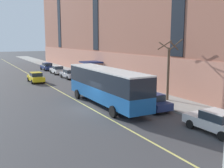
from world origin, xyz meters
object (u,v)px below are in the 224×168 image
parked_car_white_3 (215,122)px  taxi_cab (36,77)px  city_bus (106,85)px  parked_car_silver_6 (69,74)px  parked_car_white_2 (57,70)px  parked_car_navy_0 (47,66)px  street_tree_mid_block (169,68)px  parked_car_silver_1 (98,83)px  parked_car_navy_5 (151,101)px

parked_car_white_3 → taxi_cab: size_ratio=0.98×
city_bus → parked_car_silver_6: bearing=80.8°
city_bus → parked_car_white_2: (3.14, 25.90, -1.33)m
parked_car_navy_0 → street_tree_mid_block: street_tree_mid_block is taller
parked_car_silver_1 → parked_car_white_3: same height
parked_car_silver_6 → parked_car_white_2: bearing=89.8°
parked_car_white_3 → taxi_cab: bearing=102.0°
parked_car_white_3 → parked_car_silver_1: bearing=89.9°
city_bus → parked_car_silver_6: (3.11, 19.19, -1.33)m
parked_car_silver_1 → parked_car_navy_5: 11.78m
parked_car_silver_1 → taxi_cab: same height
parked_car_silver_1 → parked_car_silver_6: same height
parked_car_white_3 → parked_car_silver_6: bearing=90.3°
parked_car_white_3 → parked_car_navy_5: size_ratio=1.00×
parked_car_silver_1 → parked_car_white_2: size_ratio=0.96×
parked_car_navy_0 → taxi_cab: (-5.78, -15.26, -0.00)m
parked_car_silver_1 → parked_car_navy_5: bearing=-91.3°
city_bus → parked_car_white_3: bearing=-72.4°
parked_car_navy_0 → parked_car_white_3: bearing=-89.8°
parked_car_navy_5 → taxi_cab: 21.87m
parked_car_white_3 → parked_car_navy_5: same height
parked_car_silver_6 → street_tree_mid_block: bearing=-80.2°
parked_car_white_2 → parked_car_navy_5: bearing=-90.2°
parked_car_silver_1 → parked_car_white_3: bearing=-90.1°
parked_car_navy_0 → street_tree_mid_block: bearing=-84.1°
city_bus → parked_car_white_2: 26.12m
parked_car_navy_5 → parked_car_navy_0: bearing=89.9°
parked_car_navy_0 → parked_car_silver_6: same height
parked_car_navy_0 → parked_car_white_3: 43.35m
parked_car_white_2 → parked_car_navy_5: 29.19m
taxi_cab → street_tree_mid_block: size_ratio=0.71×
parked_car_silver_6 → street_tree_mid_block: size_ratio=0.71×
parked_car_white_3 → taxi_cab: (-5.96, 28.09, -0.00)m
parked_car_silver_1 → street_tree_mid_block: size_ratio=0.67×
parked_car_white_3 → city_bus: bearing=107.6°
parked_car_silver_1 → parked_car_silver_6: bearing=91.0°
city_bus → parked_car_silver_1: size_ratio=2.94×
city_bus → parked_car_navy_0: (3.09, 33.08, -1.33)m
parked_car_silver_6 → taxi_cab: size_ratio=1.01×
city_bus → parked_car_silver_1: bearing=68.7°
parked_car_navy_0 → street_tree_mid_block: size_ratio=0.71×
taxi_cab → parked_car_navy_5: bearing=-74.8°
parked_car_white_2 → parked_car_white_3: same height
parked_car_navy_0 → taxi_cab: bearing=-110.8°
parked_car_white_2 → parked_car_navy_0: bearing=90.4°
taxi_cab → parked_car_white_2: bearing=54.2°
parked_car_white_2 → parked_car_navy_5: size_ratio=1.01×
parked_car_white_2 → taxi_cab: (-5.83, -8.08, 0.00)m
parked_car_white_3 → parked_car_white_2: bearing=90.2°
parked_car_navy_0 → parked_car_silver_1: (0.21, -24.59, -0.00)m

